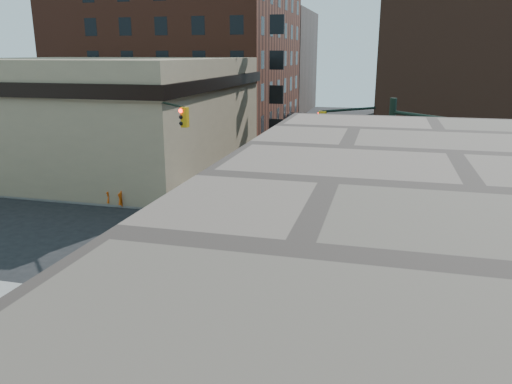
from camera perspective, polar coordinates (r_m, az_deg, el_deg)
The scene contains 28 objects.
ground at distance 24.29m, azimuth -2.44°, elevation -7.19°, with size 140.00×140.00×0.00m, color black.
sidewalk_nw at distance 62.42m, azimuth -14.08°, elevation 6.52°, with size 34.00×54.50×0.15m, color gray.
bank_building at distance 44.92m, azimuth -17.49°, elevation 8.61°, with size 22.00×22.00×9.00m, color #978462.
apartment_block at distance 66.39m, azimuth -8.10°, elevation 17.68°, with size 25.00×25.00×24.00m, color #58291B.
commercial_row_ne at distance 44.43m, azimuth 23.24°, elevation 11.26°, with size 14.00×34.00×14.00m, color #4A2B1D.
filler_nw at distance 86.43m, azimuth -0.67°, elevation 14.65°, with size 20.00×18.00×16.00m, color brown.
filler_ne at distance 79.82m, azimuth 20.30°, elevation 12.20°, with size 16.00×16.00×12.00m, color #58291B.
signal_pole_se at distance 16.60m, azimuth 11.94°, elevation -1.51°, with size 5.40×5.27×8.00m.
signal_pole_nw at distance 29.93m, azimuth -10.36°, elevation 5.60°, with size 3.58×3.67×8.00m.
signal_pole_ne at distance 27.24m, azimuth 12.68°, elevation 4.50°, with size 3.67×3.58×8.00m.
tree_ne_near at distance 47.78m, azimuth 15.63°, elevation 7.91°, with size 3.00×3.00×4.85m.
tree_ne_far at distance 55.73m, azimuth 15.55°, elevation 8.93°, with size 3.00×3.00×4.85m.
police_car at distance 25.87m, azimuth 4.55°, elevation -3.76°, with size 2.38×5.86×1.70m, color silver.
pickup at distance 31.98m, azimuth -6.26°, elevation -0.33°, with size 2.26×4.90×1.36m, color silver.
parked_car_wnear at distance 44.77m, azimuth 1.48°, elevation 4.35°, with size 1.62×4.03×1.37m, color black.
parked_car_wfar at distance 54.65m, azimuth 3.10°, elevation 6.41°, with size 1.51×4.34×1.43m, color gray.
parked_car_wdeep at distance 66.85m, azimuth 4.00°, elevation 8.17°, with size 2.29×5.63×1.63m, color black.
parked_car_enear at distance 49.42m, azimuth 11.02°, elevation 5.10°, with size 1.38×3.95×1.30m, color black.
parked_car_efar at distance 61.89m, azimuth 13.46°, elevation 7.15°, with size 1.84×4.58×1.56m, color #9B9DA4.
pedestrian_a at distance 32.24m, azimuth -13.31°, elevation 0.06°, with size 0.62×0.41×1.70m, color black.
pedestrian_b at distance 35.24m, azimuth -11.66°, elevation 1.46°, with size 0.82×0.64×1.69m, color black.
pedestrian_c at distance 37.52m, azimuth -17.19°, elevation 1.86°, with size 0.93×0.39×1.59m, color #1C232A.
barrel_road at distance 29.41m, azimuth 2.36°, elevation -2.13°, with size 0.51×0.51×0.92m, color #D35A09.
barrel_bank at distance 30.91m, azimuth -9.22°, elevation -1.41°, with size 0.53×0.53×0.94m, color #C33409.
barricade_se_a at distance 16.04m, azimuth 15.26°, elevation -18.22°, with size 1.25×0.63×0.94m, color #C83C09, non-canonical shape.
barricade_se_c at distance 15.64m, azimuth 11.86°, elevation -19.16°, with size 1.12×0.56×0.84m, color #EA4E0B, non-canonical shape.
barricade_nw_a at distance 32.73m, azimuth -15.59°, elevation -0.58°, with size 1.22×0.61×0.92m, color orange, non-canonical shape.
barricade_nw_b at distance 33.18m, azimuth -13.73°, elevation -0.21°, with size 1.27×0.64×0.95m, color orange, non-canonical shape.
Camera 1 is at (6.60, -21.41, 9.39)m, focal length 35.00 mm.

